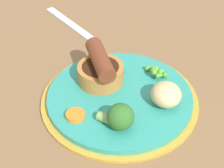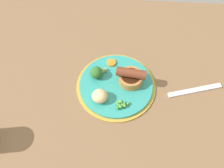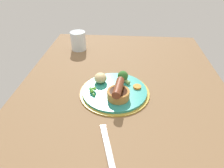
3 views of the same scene
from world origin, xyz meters
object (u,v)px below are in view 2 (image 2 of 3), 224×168
object	(u,v)px
broccoli_floret_near	(97,72)
potato_chunk_0	(100,96)
dinner_plate	(116,86)
fork	(195,90)
pea_pile	(122,104)
carrot_slice_0	(110,63)
sausage_pudding	(131,77)

from	to	relation	value
broccoli_floret_near	potato_chunk_0	size ratio (longest dim) A/B	1.06
dinner_plate	potato_chunk_0	distance (cm)	7.87
dinner_plate	fork	bearing A→B (deg)	0.03
dinner_plate	pea_pile	bearing A→B (deg)	-74.21
potato_chunk_0	carrot_slice_0	world-z (taller)	potato_chunk_0
potato_chunk_0	fork	world-z (taller)	potato_chunk_0
dinner_plate	sausage_pudding	xyz separation A→B (cm)	(4.55, 1.52, 3.22)
sausage_pudding	carrot_slice_0	xyz separation A→B (cm)	(-6.98, 6.68, -2.01)
sausage_pudding	potato_chunk_0	bearing A→B (deg)	45.08
broccoli_floret_near	fork	distance (cm)	32.04
dinner_plate	broccoli_floret_near	world-z (taller)	broccoli_floret_near
sausage_pudding	broccoli_floret_near	world-z (taller)	sausage_pudding
pea_pile	potato_chunk_0	bearing A→B (deg)	164.60
sausage_pudding	fork	xyz separation A→B (cm)	(20.84, -1.51, -3.48)
pea_pile	potato_chunk_0	world-z (taller)	potato_chunk_0
pea_pile	broccoli_floret_near	bearing A→B (deg)	128.61
potato_chunk_0	broccoli_floret_near	bearing A→B (deg)	101.15
dinner_plate	fork	size ratio (longest dim) A/B	1.42
potato_chunk_0	fork	distance (cm)	30.71
potato_chunk_0	sausage_pudding	bearing A→B (deg)	38.38
carrot_slice_0	fork	distance (cm)	29.04
potato_chunk_0	carrot_slice_0	size ratio (longest dim) A/B	1.68
sausage_pudding	carrot_slice_0	distance (cm)	9.87
pea_pile	carrot_slice_0	xyz separation A→B (cm)	(-4.59, 15.82, -0.63)
sausage_pudding	fork	distance (cm)	21.18
pea_pile	fork	bearing A→B (deg)	18.19
dinner_plate	pea_pile	distance (cm)	8.13
carrot_slice_0	fork	size ratio (longest dim) A/B	0.16
fork	pea_pile	bearing A→B (deg)	-177.84
pea_pile	broccoli_floret_near	world-z (taller)	broccoli_floret_near
broccoli_floret_near	potato_chunk_0	xyz separation A→B (cm)	(1.73, -8.80, -0.04)
sausage_pudding	potato_chunk_0	xyz separation A→B (cm)	(-9.18, -7.27, -0.49)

